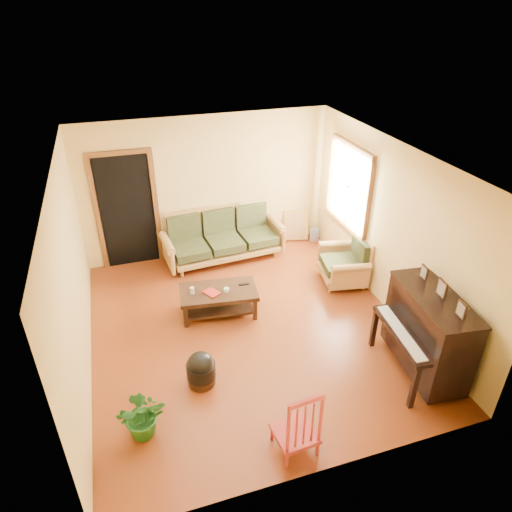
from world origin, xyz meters
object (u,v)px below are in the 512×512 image
object	(u,v)px
piano	(427,334)
ceramic_crock	(314,234)
footstool	(201,372)
sofa	(224,236)
potted_plant	(143,415)
red_chair	(296,418)
coffee_table	(219,301)
armchair	(343,260)

from	to	relation	value
piano	ceramic_crock	xyz separation A→B (m)	(0.16, 3.81, -0.47)
footstool	sofa	bearing A→B (deg)	70.35
piano	ceramic_crock	bearing A→B (deg)	94.14
potted_plant	red_chair	bearing A→B (deg)	-24.26
coffee_table	ceramic_crock	world-z (taller)	coffee_table
coffee_table	potted_plant	xyz separation A→B (m)	(-1.34, -1.94, 0.09)
piano	ceramic_crock	size ratio (longest dim) A/B	5.73
sofa	red_chair	xyz separation A→B (m)	(-0.30, -4.25, -0.00)
sofa	armchair	bearing A→B (deg)	-42.98
sofa	potted_plant	bearing A→B (deg)	-122.00
coffee_table	footstool	world-z (taller)	coffee_table
coffee_table	potted_plant	world-z (taller)	potted_plant
footstool	red_chair	size ratio (longest dim) A/B	0.40
coffee_table	piano	bearing A→B (deg)	-41.84
coffee_table	potted_plant	distance (m)	2.36
potted_plant	armchair	bearing A→B (deg)	31.28
red_chair	potted_plant	xyz separation A→B (m)	(-1.54, 0.70, -0.17)
red_chair	coffee_table	bearing A→B (deg)	89.32
coffee_table	armchair	bearing A→B (deg)	5.97
sofa	armchair	distance (m)	2.22
sofa	piano	bearing A→B (deg)	-68.82
sofa	ceramic_crock	bearing A→B (deg)	0.67
coffee_table	ceramic_crock	bearing A→B (deg)	36.54
sofa	potted_plant	distance (m)	4.00
sofa	coffee_table	distance (m)	1.71
sofa	armchair	xyz separation A→B (m)	(1.74, -1.38, -0.04)
footstool	red_chair	world-z (taller)	red_chair
piano	footstool	xyz separation A→B (m)	(-2.82, 0.64, -0.41)
coffee_table	red_chair	xyz separation A→B (m)	(0.20, -2.64, 0.25)
ceramic_crock	coffee_table	bearing A→B (deg)	-143.46
sofa	footstool	distance (m)	3.19
piano	footstool	world-z (taller)	piano
sofa	coffee_table	xyz separation A→B (m)	(-0.50, -1.61, -0.26)
sofa	red_chair	bearing A→B (deg)	-98.63
armchair	piano	bearing A→B (deg)	-79.65
potted_plant	ceramic_crock	bearing A→B (deg)	44.80
armchair	red_chair	size ratio (longest dim) A/B	0.93
piano	footstool	size ratio (longest dim) A/B	3.56
sofa	ceramic_crock	world-z (taller)	sofa
armchair	piano	size ratio (longest dim) A/B	0.65
footstool	red_chair	bearing A→B (deg)	-58.58
piano	coffee_table	bearing A→B (deg)	144.73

